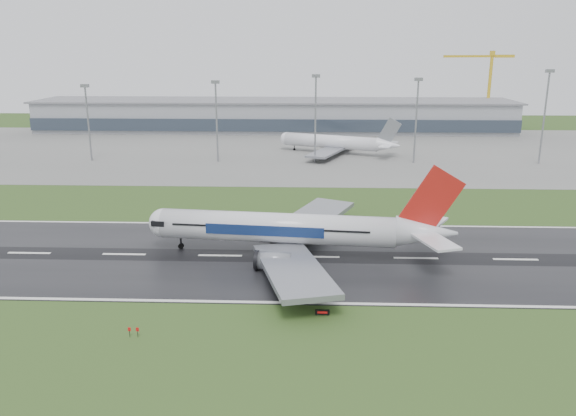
{
  "coord_description": "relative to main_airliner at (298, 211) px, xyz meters",
  "views": [
    {
      "loc": [
        18.0,
        -108.04,
        41.06
      ],
      "look_at": [
        13.53,
        12.0,
        7.0
      ],
      "focal_mm": 35.12,
      "sensor_mm": 36.0,
      "label": 1
    }
  ],
  "objects": [
    {
      "name": "floodmast_3",
      "position": [
        4.31,
        98.6,
        6.08
      ],
      "size": [
        0.64,
        0.64,
        31.04
      ],
      "primitive_type": "cylinder",
      "color": "gray",
      "rests_on": "ground"
    },
    {
      "name": "terminal",
      "position": [
        -16.03,
        183.6,
        -1.94
      ],
      "size": [
        240.0,
        36.0,
        15.0
      ],
      "primitive_type": "cube",
      "color": "gray",
      "rests_on": "ground"
    },
    {
      "name": "floodmast_2",
      "position": [
        -32.23,
        98.6,
        4.97
      ],
      "size": [
        0.64,
        0.64,
        28.82
      ],
      "primitive_type": "cylinder",
      "color": "gray",
      "rests_on": "ground"
    },
    {
      "name": "ground",
      "position": [
        -16.03,
        -1.4,
        -9.44
      ],
      "size": [
        520.0,
        520.0,
        0.0
      ],
      "primitive_type": "plane",
      "color": "#294519",
      "rests_on": "ground"
    },
    {
      "name": "tower_crane",
      "position": [
        97.35,
        198.6,
        10.73
      ],
      "size": [
        39.75,
        12.46,
        40.34
      ],
      "primitive_type": null,
      "rotation": [
        0.0,
        0.0,
        0.26
      ],
      "color": "gold",
      "rests_on": "ground"
    },
    {
      "name": "parked_airliner",
      "position": [
        12.84,
        116.89,
        -1.81
      ],
      "size": [
        65.83,
        63.89,
        15.1
      ],
      "primitive_type": null,
      "rotation": [
        0.0,
        0.0,
        -0.39
      ],
      "color": "silver",
      "rests_on": "apron"
    },
    {
      "name": "floodmast_1",
      "position": [
        -80.55,
        98.6,
        4.24
      ],
      "size": [
        0.64,
        0.64,
        27.36
      ],
      "primitive_type": "cylinder",
      "color": "gray",
      "rests_on": "ground"
    },
    {
      "name": "apron",
      "position": [
        -16.03,
        123.6,
        -9.4
      ],
      "size": [
        400.0,
        130.0,
        0.08
      ],
      "primitive_type": "cube",
      "color": "slate",
      "rests_on": "ground"
    },
    {
      "name": "main_airliner",
      "position": [
        0.0,
        0.0,
        0.0
      ],
      "size": [
        69.05,
        66.36,
        18.68
      ],
      "primitive_type": null,
      "rotation": [
        0.0,
        0.0,
        -0.1
      ],
      "color": "silver",
      "rests_on": "runway"
    },
    {
      "name": "runway_sign",
      "position": [
        4.4,
        -27.53,
        -8.92
      ],
      "size": [
        2.25,
        1.01,
        1.04
      ],
      "primitive_type": null,
      "rotation": [
        0.0,
        0.0,
        0.34
      ],
      "color": "black",
      "rests_on": "ground"
    },
    {
      "name": "runway",
      "position": [
        -16.03,
        -1.4,
        -9.39
      ],
      "size": [
        400.0,
        45.0,
        0.1
      ],
      "primitive_type": "cube",
      "color": "black",
      "rests_on": "ground"
    },
    {
      "name": "floodmast_4",
      "position": [
        41.11,
        98.6,
        5.51
      ],
      "size": [
        0.64,
        0.64,
        29.91
      ],
      "primitive_type": "cylinder",
      "color": "gray",
      "rests_on": "ground"
    },
    {
      "name": "floodmast_5",
      "position": [
        87.08,
        98.6,
        7.0
      ],
      "size": [
        0.64,
        0.64,
        32.89
      ],
      "primitive_type": "cylinder",
      "color": "gray",
      "rests_on": "ground"
    }
  ]
}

